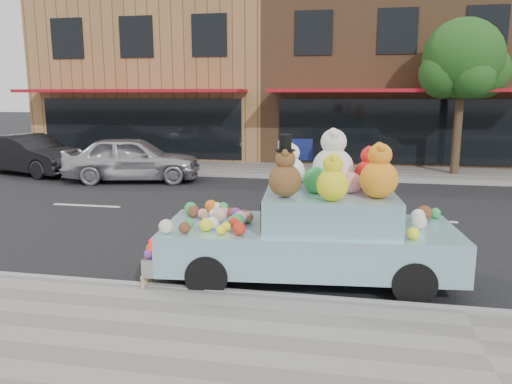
% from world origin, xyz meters
% --- Properties ---
extents(ground, '(120.00, 120.00, 0.00)m').
position_xyz_m(ground, '(0.00, 0.00, 0.00)').
color(ground, black).
rests_on(ground, ground).
extents(near_sidewalk, '(60.00, 3.00, 0.12)m').
position_xyz_m(near_sidewalk, '(0.00, -6.50, 0.06)').
color(near_sidewalk, gray).
rests_on(near_sidewalk, ground).
extents(far_sidewalk, '(60.00, 3.00, 0.12)m').
position_xyz_m(far_sidewalk, '(0.00, 6.50, 0.06)').
color(far_sidewalk, gray).
rests_on(far_sidewalk, ground).
extents(near_kerb, '(60.00, 0.12, 0.13)m').
position_xyz_m(near_kerb, '(0.00, -5.00, 0.07)').
color(near_kerb, gray).
rests_on(near_kerb, ground).
extents(far_kerb, '(60.00, 0.12, 0.13)m').
position_xyz_m(far_kerb, '(0.00, 5.00, 0.07)').
color(far_kerb, gray).
rests_on(far_kerb, ground).
extents(storefront_left, '(10.00, 9.80, 7.30)m').
position_xyz_m(storefront_left, '(-10.00, 11.97, 3.64)').
color(storefront_left, olive).
rests_on(storefront_left, ground).
extents(storefront_mid, '(10.00, 9.80, 7.30)m').
position_xyz_m(storefront_mid, '(0.00, 11.97, 3.64)').
color(storefront_mid, brown).
rests_on(storefront_mid, ground).
extents(street_tree, '(3.00, 2.70, 5.22)m').
position_xyz_m(street_tree, '(2.03, 6.55, 3.69)').
color(street_tree, '#38281C').
rests_on(street_tree, ground).
extents(car_silver, '(4.57, 2.64, 1.46)m').
position_xyz_m(car_silver, '(-8.37, 3.62, 0.73)').
color(car_silver, '#ABABB0').
rests_on(car_silver, ground).
extents(car_dark, '(4.48, 2.67, 1.39)m').
position_xyz_m(car_dark, '(-12.54, 4.30, 0.70)').
color(car_dark, black).
rests_on(car_dark, ground).
extents(art_car, '(4.62, 2.15, 2.27)m').
position_xyz_m(art_car, '(-1.99, -4.04, 0.82)').
color(art_car, black).
rests_on(art_car, ground).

